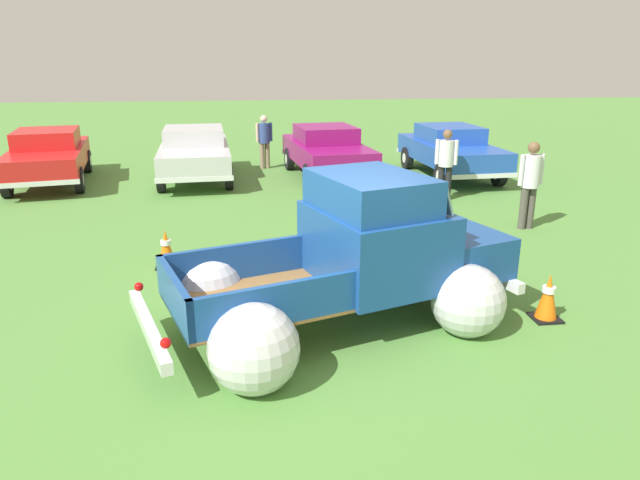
{
  "coord_description": "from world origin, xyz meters",
  "views": [
    {
      "loc": [
        -0.93,
        -6.55,
        3.29
      ],
      "look_at": [
        0.0,
        1.08,
        0.81
      ],
      "focal_mm": 31.91,
      "sensor_mm": 36.0,
      "label": 1
    }
  ],
  "objects_px": {
    "vintage_pickup_truck": "(358,265)",
    "lane_cone_0": "(548,297)",
    "lane_cone_1": "(166,249)",
    "show_car_1": "(195,152)",
    "show_car_2": "(327,150)",
    "show_car_3": "(450,149)",
    "show_car_0": "(48,155)",
    "spectator_2": "(264,139)",
    "spectator_1": "(530,180)",
    "spectator_0": "(446,160)"
  },
  "relations": [
    {
      "from": "spectator_2",
      "to": "lane_cone_1",
      "type": "height_order",
      "value": "spectator_2"
    },
    {
      "from": "show_car_3",
      "to": "show_car_1",
      "type": "bearing_deg",
      "value": -96.85
    },
    {
      "from": "show_car_0",
      "to": "lane_cone_1",
      "type": "xyz_separation_m",
      "value": [
        3.98,
        -7.01,
        -0.47
      ]
    },
    {
      "from": "lane_cone_1",
      "to": "spectator_1",
      "type": "bearing_deg",
      "value": 11.39
    },
    {
      "from": "spectator_2",
      "to": "lane_cone_0",
      "type": "height_order",
      "value": "spectator_2"
    },
    {
      "from": "show_car_0",
      "to": "show_car_1",
      "type": "xyz_separation_m",
      "value": [
        3.86,
        0.06,
        0.0
      ]
    },
    {
      "from": "show_car_3",
      "to": "vintage_pickup_truck",
      "type": "bearing_deg",
      "value": -29.22
    },
    {
      "from": "spectator_1",
      "to": "lane_cone_1",
      "type": "relative_size",
      "value": 2.75
    },
    {
      "from": "show_car_2",
      "to": "spectator_2",
      "type": "relative_size",
      "value": 2.77
    },
    {
      "from": "lane_cone_0",
      "to": "spectator_2",
      "type": "bearing_deg",
      "value": 106.71
    },
    {
      "from": "show_car_1",
      "to": "spectator_2",
      "type": "height_order",
      "value": "spectator_2"
    },
    {
      "from": "show_car_2",
      "to": "vintage_pickup_truck",
      "type": "bearing_deg",
      "value": -11.83
    },
    {
      "from": "show_car_3",
      "to": "spectator_0",
      "type": "height_order",
      "value": "spectator_0"
    },
    {
      "from": "spectator_0",
      "to": "lane_cone_1",
      "type": "xyz_separation_m",
      "value": [
        -6.01,
        -3.91,
        -0.64
      ]
    },
    {
      "from": "show_car_1",
      "to": "spectator_1",
      "type": "bearing_deg",
      "value": 46.61
    },
    {
      "from": "show_car_1",
      "to": "lane_cone_0",
      "type": "relative_size",
      "value": 7.24
    },
    {
      "from": "show_car_2",
      "to": "show_car_3",
      "type": "relative_size",
      "value": 0.99
    },
    {
      "from": "spectator_0",
      "to": "spectator_2",
      "type": "bearing_deg",
      "value": -114.72
    },
    {
      "from": "vintage_pickup_truck",
      "to": "spectator_1",
      "type": "bearing_deg",
      "value": 22.9
    },
    {
      "from": "show_car_1",
      "to": "lane_cone_0",
      "type": "distance_m",
      "value": 11.05
    },
    {
      "from": "vintage_pickup_truck",
      "to": "lane_cone_0",
      "type": "xyz_separation_m",
      "value": [
        2.47,
        -0.29,
        -0.45
      ]
    },
    {
      "from": "show_car_0",
      "to": "lane_cone_1",
      "type": "relative_size",
      "value": 7.53
    },
    {
      "from": "show_car_2",
      "to": "show_car_1",
      "type": "bearing_deg",
      "value": -98.2
    },
    {
      "from": "show_car_2",
      "to": "spectator_1",
      "type": "height_order",
      "value": "spectator_1"
    },
    {
      "from": "spectator_0",
      "to": "show_car_3",
      "type": "bearing_deg",
      "value": -178.36
    },
    {
      "from": "spectator_2",
      "to": "lane_cone_1",
      "type": "bearing_deg",
      "value": 148.52
    },
    {
      "from": "spectator_1",
      "to": "lane_cone_0",
      "type": "xyz_separation_m",
      "value": [
        -1.66,
        -3.99,
        -0.68
      ]
    },
    {
      "from": "spectator_0",
      "to": "show_car_1",
      "type": "bearing_deg",
      "value": -94.09
    },
    {
      "from": "lane_cone_1",
      "to": "show_car_1",
      "type": "bearing_deg",
      "value": 90.95
    },
    {
      "from": "show_car_1",
      "to": "spectator_0",
      "type": "height_order",
      "value": "spectator_0"
    },
    {
      "from": "show_car_2",
      "to": "show_car_3",
      "type": "height_order",
      "value": "same"
    },
    {
      "from": "show_car_0",
      "to": "show_car_1",
      "type": "bearing_deg",
      "value": 80.22
    },
    {
      "from": "show_car_1",
      "to": "lane_cone_1",
      "type": "height_order",
      "value": "show_car_1"
    },
    {
      "from": "show_car_1",
      "to": "lane_cone_1",
      "type": "bearing_deg",
      "value": -3.22
    },
    {
      "from": "show_car_0",
      "to": "lane_cone_0",
      "type": "distance_m",
      "value": 13.3
    },
    {
      "from": "show_car_0",
      "to": "lane_cone_1",
      "type": "bearing_deg",
      "value": 18.97
    },
    {
      "from": "show_car_0",
      "to": "show_car_1",
      "type": "height_order",
      "value": "same"
    },
    {
      "from": "show_car_3",
      "to": "lane_cone_0",
      "type": "xyz_separation_m",
      "value": [
        -1.89,
        -9.23,
        -0.47
      ]
    },
    {
      "from": "spectator_2",
      "to": "vintage_pickup_truck",
      "type": "bearing_deg",
      "value": 165.4
    },
    {
      "from": "show_car_3",
      "to": "spectator_2",
      "type": "bearing_deg",
      "value": -113.16
    },
    {
      "from": "show_car_3",
      "to": "show_car_2",
      "type": "bearing_deg",
      "value": -98.98
    },
    {
      "from": "vintage_pickup_truck",
      "to": "show_car_1",
      "type": "bearing_deg",
      "value": 87.83
    },
    {
      "from": "spectator_1",
      "to": "spectator_2",
      "type": "xyz_separation_m",
      "value": [
        -5.0,
        7.13,
        -0.08
      ]
    },
    {
      "from": "vintage_pickup_truck",
      "to": "show_car_2",
      "type": "bearing_deg",
      "value": 65.82
    },
    {
      "from": "show_car_3",
      "to": "spectator_0",
      "type": "bearing_deg",
      "value": -24.78
    },
    {
      "from": "show_car_1",
      "to": "lane_cone_0",
      "type": "height_order",
      "value": "show_car_1"
    },
    {
      "from": "vintage_pickup_truck",
      "to": "show_car_1",
      "type": "relative_size",
      "value": 1.1
    },
    {
      "from": "show_car_2",
      "to": "spectator_1",
      "type": "bearing_deg",
      "value": 23.79
    },
    {
      "from": "show_car_0",
      "to": "spectator_0",
      "type": "height_order",
      "value": "spectator_0"
    },
    {
      "from": "vintage_pickup_truck",
      "to": "spectator_1",
      "type": "distance_m",
      "value": 5.55
    }
  ]
}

